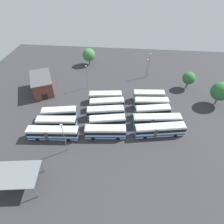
# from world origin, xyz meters

# --- Properties ---
(ground_plane) EXTENTS (105.84, 105.84, 0.00)m
(ground_plane) POSITION_xyz_m (0.00, 0.00, 0.00)
(ground_plane) COLOR #333335
(bus_row0_slot0) EXTENTS (13.76, 3.62, 3.55)m
(bus_row0_slot0) POSITION_xyz_m (-13.21, -9.65, 1.88)
(bus_row0_slot0) COLOR silver
(bus_row0_slot0) RESTS_ON ground_plane
(bus_row0_slot1) EXTENTS (11.30, 3.56, 3.55)m
(bus_row0_slot1) POSITION_xyz_m (-13.43, -5.75, 1.88)
(bus_row0_slot1) COLOR silver
(bus_row0_slot1) RESTS_ON ground_plane
(bus_row0_slot2) EXTENTS (10.45, 4.36, 3.55)m
(bus_row0_slot2) POSITION_xyz_m (-13.89, -1.74, 1.87)
(bus_row0_slot2) COLOR silver
(bus_row0_slot2) RESTS_ON ground_plane
(bus_row1_slot0) EXTENTS (11.15, 3.61, 3.55)m
(bus_row1_slot0) POSITION_xyz_m (0.82, -7.87, 1.88)
(bus_row1_slot0) COLOR silver
(bus_row1_slot0) RESTS_ON ground_plane
(bus_row1_slot1) EXTENTS (10.44, 4.47, 3.55)m
(bus_row1_slot1) POSITION_xyz_m (0.87, -3.84, 1.87)
(bus_row1_slot1) COLOR silver
(bus_row1_slot1) RESTS_ON ground_plane
(bus_row1_slot2) EXTENTS (11.29, 4.43, 3.55)m
(bus_row1_slot2) POSITION_xyz_m (-0.17, 0.05, 1.88)
(bus_row1_slot2) COLOR silver
(bus_row1_slot2) RESTS_ON ground_plane
(bus_row1_slot3) EXTENTS (11.10, 4.45, 3.55)m
(bus_row1_slot3) POSITION_xyz_m (-0.22, 4.10, 1.88)
(bus_row1_slot3) COLOR silver
(bus_row1_slot3) RESTS_ON ground_plane
(bus_row1_slot4) EXTENTS (10.96, 3.85, 3.55)m
(bus_row1_slot4) POSITION_xyz_m (-1.11, 7.78, 1.88)
(bus_row1_slot4) COLOR silver
(bus_row1_slot4) RESTS_ON ground_plane
(bus_row2_slot0) EXTENTS (13.85, 5.03, 3.55)m
(bus_row2_slot0) POSITION_xyz_m (15.47, -5.77, 1.88)
(bus_row2_slot0) COLOR silver
(bus_row2_slot0) RESTS_ON ground_plane
(bus_row2_slot1) EXTENTS (13.82, 4.22, 3.55)m
(bus_row2_slot1) POSITION_xyz_m (14.98, -1.97, 1.88)
(bus_row2_slot1) COLOR silver
(bus_row2_slot1) RESTS_ON ground_plane
(bus_row2_slot2) EXTENTS (10.78, 4.50, 3.55)m
(bus_row2_slot2) POSITION_xyz_m (14.05, 1.91, 1.88)
(bus_row2_slot2) COLOR silver
(bus_row2_slot2) RESTS_ON ground_plane
(bus_row2_slot3) EXTENTS (10.83, 3.47, 3.55)m
(bus_row2_slot3) POSITION_xyz_m (13.89, 5.82, 1.88)
(bus_row2_slot3) COLOR silver
(bus_row2_slot3) RESTS_ON ground_plane
(bus_row2_slot4) EXTENTS (10.33, 3.39, 3.55)m
(bus_row2_slot4) POSITION_xyz_m (13.30, 9.79, 1.87)
(bus_row2_slot4) COLOR silver
(bus_row2_slot4) RESTS_ON ground_plane
(depot_building) EXTENTS (11.46, 13.94, 5.73)m
(depot_building) POSITION_xyz_m (-24.31, 11.88, 2.89)
(depot_building) COLOR brown
(depot_building) RESTS_ON ground_plane
(maintenance_shelter) EXTENTS (10.09, 7.77, 4.12)m
(maintenance_shelter) POSITION_xyz_m (-16.00, -23.49, 3.92)
(maintenance_shelter) COLOR slate
(maintenance_shelter) RESTS_ON ground_plane
(lamp_post_near_entrance) EXTENTS (0.56, 0.28, 9.67)m
(lamp_post_near_entrance) POSITION_xyz_m (13.78, 25.90, 5.26)
(lamp_post_near_entrance) COLOR slate
(lamp_post_near_entrance) RESTS_ON ground_plane
(lamp_post_mid_lot) EXTENTS (0.56, 0.28, 7.78)m
(lamp_post_mid_lot) POSITION_xyz_m (12.95, 24.56, 4.30)
(lamp_post_mid_lot) COLOR slate
(lamp_post_mid_lot) RESTS_ON ground_plane
(lamp_post_far_corner) EXTENTS (0.56, 0.28, 9.50)m
(lamp_post_far_corner) POSITION_xyz_m (-8.37, -13.60, 5.17)
(lamp_post_far_corner) COLOR slate
(lamp_post_far_corner) RESTS_ON ground_plane
(lamp_post_by_building) EXTENTS (0.56, 0.28, 9.01)m
(lamp_post_by_building) POSITION_xyz_m (-8.62, 15.26, 4.92)
(lamp_post_by_building) COLOR slate
(lamp_post_by_building) RESTS_ON ground_plane
(tree_west_edge) EXTENTS (5.39, 5.39, 7.19)m
(tree_west_edge) POSITION_xyz_m (-11.49, 33.62, 4.49)
(tree_west_edge) COLOR brown
(tree_west_edge) RESTS_ON ground_plane
(tree_east_edge) EXTENTS (4.46, 4.46, 6.42)m
(tree_east_edge) POSITION_xyz_m (27.68, 18.68, 4.18)
(tree_east_edge) COLOR brown
(tree_east_edge) RESTS_ON ground_plane
(tree_northwest) EXTENTS (5.95, 5.95, 8.07)m
(tree_northwest) POSITION_xyz_m (35.45, 9.89, 5.08)
(tree_northwest) COLOR brown
(tree_northwest) RESTS_ON ground_plane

